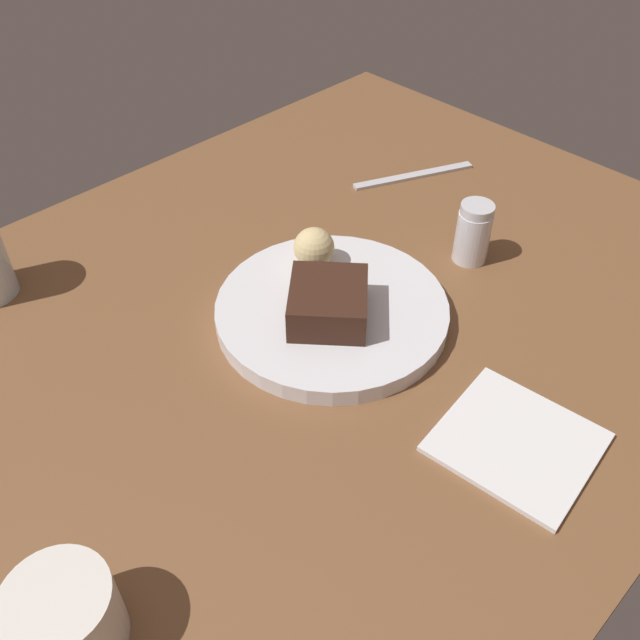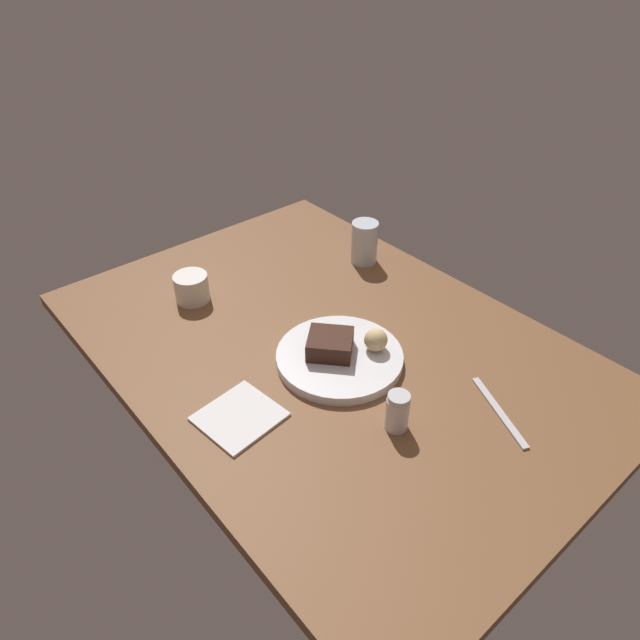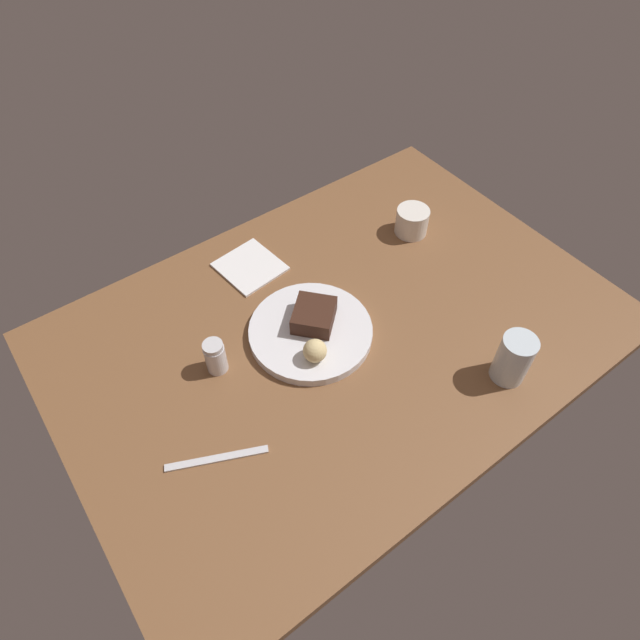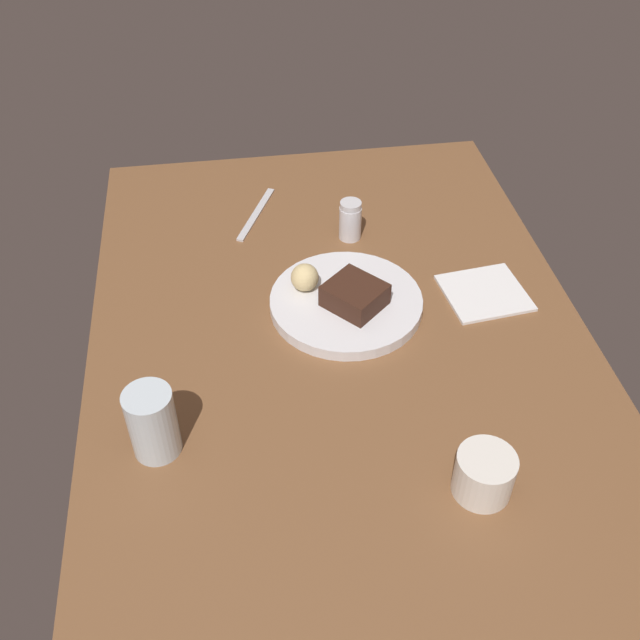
{
  "view_description": "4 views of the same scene",
  "coord_description": "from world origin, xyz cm",
  "px_view_note": "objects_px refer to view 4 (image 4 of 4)",
  "views": [
    {
      "loc": [
        -36.15,
        -43.01,
        56.93
      ],
      "look_at": [
        2.6,
        -3.69,
        5.94
      ],
      "focal_mm": 38.62,
      "sensor_mm": 36.0,
      "label": 1
    },
    {
      "loc": [
        73.23,
        -64.55,
        82.88
      ],
      "look_at": [
        -1.97,
        -0.68,
        8.6
      ],
      "focal_mm": 32.2,
      "sensor_mm": 36.0,
      "label": 2
    },
    {
      "loc": [
        47.12,
        57.05,
        96.79
      ],
      "look_at": [
        4.23,
        -1.17,
        7.6
      ],
      "focal_mm": 30.53,
      "sensor_mm": 36.0,
      "label": 3
    },
    {
      "loc": [
        -88.3,
        16.48,
        88.29
      ],
      "look_at": [
        0.63,
        3.3,
        5.61
      ],
      "focal_mm": 40.97,
      "sensor_mm": 36.0,
      "label": 4
    }
  ],
  "objects_px": {
    "salt_shaker": "(350,220)",
    "water_glass": "(152,423)",
    "chocolate_cake_slice": "(355,295)",
    "bread_roll": "(305,277)",
    "butter_knife": "(256,214)",
    "dessert_plate": "(346,303)",
    "coffee_cup": "(484,474)",
    "folded_napkin": "(484,293)"
  },
  "relations": [
    {
      "from": "bread_roll",
      "to": "coffee_cup",
      "type": "relative_size",
      "value": 0.6
    },
    {
      "from": "dessert_plate",
      "to": "water_glass",
      "type": "distance_m",
      "value": 0.42
    },
    {
      "from": "dessert_plate",
      "to": "salt_shaker",
      "type": "distance_m",
      "value": 0.21
    },
    {
      "from": "butter_knife",
      "to": "coffee_cup",
      "type": "bearing_deg",
      "value": 44.09
    },
    {
      "from": "coffee_cup",
      "to": "water_glass",
      "type": "bearing_deg",
      "value": 72.73
    },
    {
      "from": "salt_shaker",
      "to": "coffee_cup",
      "type": "distance_m",
      "value": 0.61
    },
    {
      "from": "folded_napkin",
      "to": "coffee_cup",
      "type": "bearing_deg",
      "value": 161.42
    },
    {
      "from": "water_glass",
      "to": "coffee_cup",
      "type": "relative_size",
      "value": 1.39
    },
    {
      "from": "coffee_cup",
      "to": "chocolate_cake_slice",
      "type": "bearing_deg",
      "value": 15.67
    },
    {
      "from": "dessert_plate",
      "to": "chocolate_cake_slice",
      "type": "bearing_deg",
      "value": -147.27
    },
    {
      "from": "bread_roll",
      "to": "folded_napkin",
      "type": "distance_m",
      "value": 0.33
    },
    {
      "from": "coffee_cup",
      "to": "folded_napkin",
      "type": "height_order",
      "value": "coffee_cup"
    },
    {
      "from": "water_glass",
      "to": "butter_knife",
      "type": "relative_size",
      "value": 0.6
    },
    {
      "from": "dessert_plate",
      "to": "chocolate_cake_slice",
      "type": "distance_m",
      "value": 0.04
    },
    {
      "from": "bread_roll",
      "to": "folded_napkin",
      "type": "xyz_separation_m",
      "value": [
        -0.04,
        -0.32,
        -0.04
      ]
    },
    {
      "from": "salt_shaker",
      "to": "chocolate_cake_slice",
      "type": "bearing_deg",
      "value": 171.76
    },
    {
      "from": "chocolate_cake_slice",
      "to": "water_glass",
      "type": "height_order",
      "value": "water_glass"
    },
    {
      "from": "water_glass",
      "to": "folded_napkin",
      "type": "bearing_deg",
      "value": -65.55
    },
    {
      "from": "chocolate_cake_slice",
      "to": "bread_roll",
      "type": "distance_m",
      "value": 0.1
    },
    {
      "from": "salt_shaker",
      "to": "water_glass",
      "type": "bearing_deg",
      "value": 141.98
    },
    {
      "from": "salt_shaker",
      "to": "water_glass",
      "type": "xyz_separation_m",
      "value": [
        -0.47,
        0.37,
        0.02
      ]
    },
    {
      "from": "coffee_cup",
      "to": "folded_napkin",
      "type": "xyz_separation_m",
      "value": [
        0.4,
        -0.13,
        -0.03
      ]
    },
    {
      "from": "dessert_plate",
      "to": "water_glass",
      "type": "height_order",
      "value": "water_glass"
    },
    {
      "from": "dessert_plate",
      "to": "bread_roll",
      "type": "xyz_separation_m",
      "value": [
        0.04,
        0.07,
        0.04
      ]
    },
    {
      "from": "chocolate_cake_slice",
      "to": "butter_knife",
      "type": "distance_m",
      "value": 0.36
    },
    {
      "from": "coffee_cup",
      "to": "butter_knife",
      "type": "xyz_separation_m",
      "value": [
        0.71,
        0.25,
        -0.03
      ]
    },
    {
      "from": "bread_roll",
      "to": "chocolate_cake_slice",
      "type": "bearing_deg",
      "value": -124.86
    },
    {
      "from": "butter_knife",
      "to": "salt_shaker",
      "type": "bearing_deg",
      "value": 84.35
    },
    {
      "from": "chocolate_cake_slice",
      "to": "water_glass",
      "type": "bearing_deg",
      "value": 126.31
    },
    {
      "from": "bread_roll",
      "to": "butter_knife",
      "type": "height_order",
      "value": "bread_roll"
    },
    {
      "from": "water_glass",
      "to": "coffee_cup",
      "type": "bearing_deg",
      "value": -107.27
    },
    {
      "from": "butter_knife",
      "to": "folded_napkin",
      "type": "height_order",
      "value": "folded_napkin"
    },
    {
      "from": "coffee_cup",
      "to": "butter_knife",
      "type": "relative_size",
      "value": 0.43
    },
    {
      "from": "salt_shaker",
      "to": "butter_knife",
      "type": "relative_size",
      "value": 0.42
    },
    {
      "from": "coffee_cup",
      "to": "dessert_plate",
      "type": "bearing_deg",
      "value": 16.51
    },
    {
      "from": "water_glass",
      "to": "salt_shaker",
      "type": "bearing_deg",
      "value": -38.02
    },
    {
      "from": "bread_roll",
      "to": "salt_shaker",
      "type": "xyz_separation_m",
      "value": [
        0.17,
        -0.11,
        -0.01
      ]
    },
    {
      "from": "salt_shaker",
      "to": "coffee_cup",
      "type": "bearing_deg",
      "value": -172.94
    },
    {
      "from": "dessert_plate",
      "to": "folded_napkin",
      "type": "xyz_separation_m",
      "value": [
        -0.0,
        -0.25,
        -0.01
      ]
    },
    {
      "from": "dessert_plate",
      "to": "folded_napkin",
      "type": "relative_size",
      "value": 1.89
    },
    {
      "from": "dessert_plate",
      "to": "coffee_cup",
      "type": "relative_size",
      "value": 3.27
    },
    {
      "from": "coffee_cup",
      "to": "butter_knife",
      "type": "bearing_deg",
      "value": 19.55
    }
  ]
}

